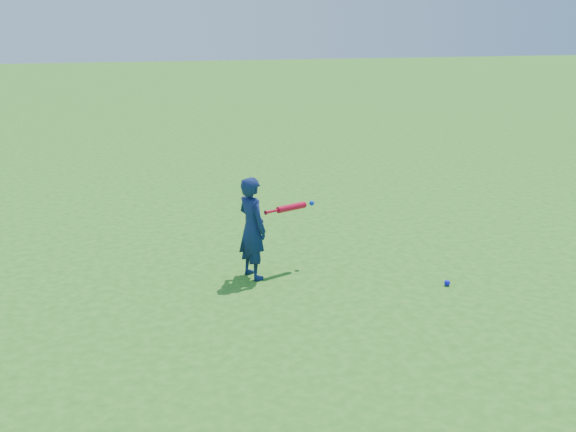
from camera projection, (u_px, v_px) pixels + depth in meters
The scene contains 4 objects.
ground at pixel (207, 291), 6.98m from camera, with size 80.00×80.00×0.00m, color #286F1A.
child at pixel (252, 228), 7.21m from camera, with size 0.43×0.28×1.18m, color #101D4E.
ground_ball_blue at pixel (447, 283), 7.12m from camera, with size 0.07×0.07×0.07m, color #100DED.
bat_swing at pixel (293, 207), 7.43m from camera, with size 0.66×0.30×0.08m.
Camera 1 is at (-0.72, -6.45, 2.85)m, focal length 40.00 mm.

